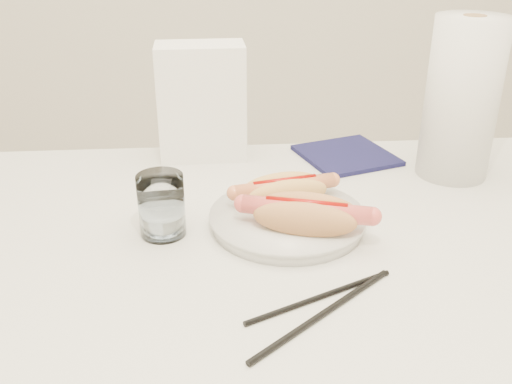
{
  "coord_description": "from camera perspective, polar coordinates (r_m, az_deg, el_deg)",
  "views": [
    {
      "loc": [
        -0.08,
        -0.72,
        1.18
      ],
      "look_at": [
        -0.02,
        0.03,
        0.82
      ],
      "focal_mm": 40.39,
      "sensor_mm": 36.0,
      "label": 1
    }
  ],
  "objects": [
    {
      "name": "chopstick_near",
      "position": [
        0.71,
        6.72,
        -11.83
      ],
      "size": [
        0.2,
        0.16,
        0.01
      ],
      "primitive_type": "cylinder",
      "rotation": [
        0.0,
        1.57,
        0.69
      ],
      "color": "black",
      "rests_on": "table"
    },
    {
      "name": "plate",
      "position": [
        0.89,
        3.13,
        -2.85
      ],
      "size": [
        0.26,
        0.26,
        0.02
      ],
      "primitive_type": "cylinder",
      "rotation": [
        0.0,
        0.0,
        0.15
      ],
      "color": "silver",
      "rests_on": "table"
    },
    {
      "name": "navy_napkin",
      "position": [
        1.15,
        8.93,
        3.61
      ],
      "size": [
        0.21,
        0.21,
        0.01
      ],
      "primitive_type": "cube",
      "rotation": [
        0.0,
        0.0,
        0.32
      ],
      "color": "#13133B",
      "rests_on": "table"
    },
    {
      "name": "water_glass",
      "position": [
        0.86,
        -9.34,
        -1.3
      ],
      "size": [
        0.07,
        0.07,
        0.1
      ],
      "primitive_type": "cylinder",
      "color": "silver",
      "rests_on": "table"
    },
    {
      "name": "paper_towel_roll",
      "position": [
        1.08,
        19.69,
        8.64
      ],
      "size": [
        0.16,
        0.16,
        0.28
      ],
      "primitive_type": "cylinder",
      "rotation": [
        0.0,
        0.0,
        -0.31
      ],
      "color": "white",
      "rests_on": "table"
    },
    {
      "name": "hotdog_right",
      "position": [
        0.83,
        4.98,
        -2.26
      ],
      "size": [
        0.19,
        0.11,
        0.05
      ],
      "rotation": [
        0.0,
        0.0,
        -0.29
      ],
      "color": "tan",
      "rests_on": "plate"
    },
    {
      "name": "napkin_box",
      "position": [
        1.12,
        -5.39,
        8.87
      ],
      "size": [
        0.17,
        0.1,
        0.22
      ],
      "primitive_type": "cube",
      "rotation": [
        0.0,
        0.0,
        0.03
      ],
      "color": "white",
      "rests_on": "table"
    },
    {
      "name": "table",
      "position": [
        0.88,
        1.42,
        -8.5
      ],
      "size": [
        1.2,
        0.8,
        0.75
      ],
      "color": "silver",
      "rests_on": "ground"
    },
    {
      "name": "hotdog_left",
      "position": [
        0.91,
        2.85,
        0.18
      ],
      "size": [
        0.17,
        0.09,
        0.05
      ],
      "rotation": [
        0.0,
        0.0,
        0.22
      ],
      "color": "#ECB25E",
      "rests_on": "plate"
    },
    {
      "name": "chopstick_far",
      "position": [
        0.73,
        6.42,
        -10.26
      ],
      "size": [
        0.2,
        0.1,
        0.01
      ],
      "primitive_type": "cylinder",
      "rotation": [
        0.0,
        1.57,
        0.44
      ],
      "color": "black",
      "rests_on": "table"
    }
  ]
}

